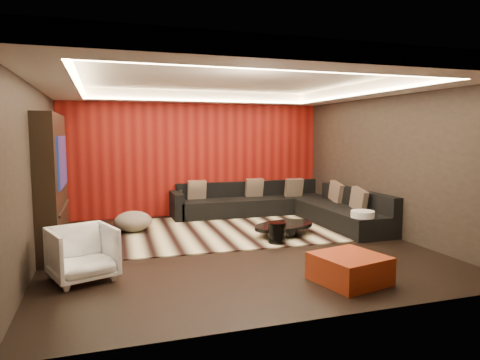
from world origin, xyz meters
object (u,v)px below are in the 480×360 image
object	(u,v)px
white_side_table	(362,225)
coffee_table	(284,230)
sectional_sofa	(284,207)
drum_stool	(277,233)
orange_ottoman	(349,268)
armchair	(82,253)

from	to	relation	value
white_side_table	coffee_table	bearing A→B (deg)	153.49
sectional_sofa	white_side_table	bearing A→B (deg)	-74.53
drum_stool	orange_ottoman	xyz separation A→B (m)	(0.15, -2.04, -0.02)
coffee_table	white_side_table	xyz separation A→B (m)	(1.25, -0.62, 0.13)
coffee_table	white_side_table	size ratio (longest dim) A/B	2.44
armchair	orange_ottoman	bearing A→B (deg)	-39.00
white_side_table	orange_ottoman	distance (m)	2.36
coffee_table	sectional_sofa	distance (m)	1.65
coffee_table	drum_stool	world-z (taller)	drum_stool
drum_stool	armchair	bearing A→B (deg)	-163.57
drum_stool	sectional_sofa	world-z (taller)	sectional_sofa
orange_ottoman	sectional_sofa	xyz separation A→B (m)	(0.84, 4.00, 0.09)
coffee_table	orange_ottoman	xyz separation A→B (m)	(-0.18, -2.49, 0.05)
orange_ottoman	armchair	xyz separation A→B (m)	(-3.25, 1.12, 0.18)
drum_stool	orange_ottoman	distance (m)	2.04
coffee_table	drum_stool	bearing A→B (deg)	-126.21
drum_stool	sectional_sofa	xyz separation A→B (m)	(0.99, 1.96, 0.06)
coffee_table	sectional_sofa	xyz separation A→B (m)	(0.66, 1.51, 0.14)
orange_ottoman	drum_stool	bearing A→B (deg)	94.18
drum_stool	white_side_table	xyz separation A→B (m)	(1.58, -0.17, 0.06)
sectional_sofa	orange_ottoman	bearing A→B (deg)	-101.91
coffee_table	armchair	bearing A→B (deg)	-158.25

